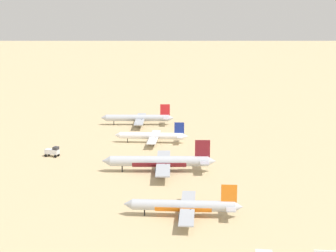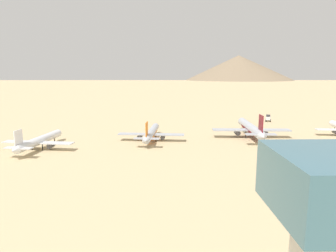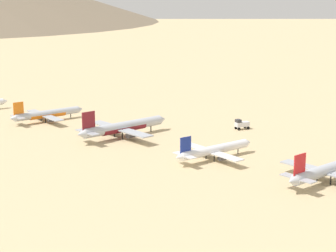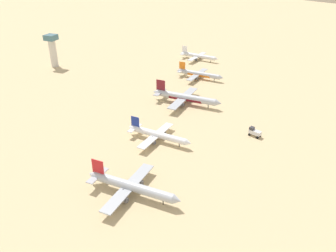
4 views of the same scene
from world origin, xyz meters
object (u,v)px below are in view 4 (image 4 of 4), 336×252
object	(u,v)px
parked_jet_3	(199,74)
service_truck	(255,132)
control_tower	(53,49)
parked_jet_4	(198,56)
parked_jet_0	(131,186)
parked_jet_1	(158,135)
parked_jet_2	(185,97)

from	to	relation	value
parked_jet_3	service_truck	bearing A→B (deg)	-53.91
control_tower	parked_jet_3	bearing A→B (deg)	7.76
parked_jet_4	control_tower	size ratio (longest dim) A/B	1.41
parked_jet_3	parked_jet_4	size ratio (longest dim) A/B	1.03
parked_jet_0	parked_jet_1	xyz separation A→B (m)	(-6.16, 35.81, -0.42)
parked_jet_4	control_tower	xyz separation A→B (m)	(-87.12, -51.69, 9.47)
control_tower	parked_jet_0	bearing A→B (deg)	-42.34
parked_jet_0	parked_jet_2	distance (m)	77.08
parked_jet_4	service_truck	distance (m)	114.76
parked_jet_0	parked_jet_3	world-z (taller)	parked_jet_0
control_tower	parked_jet_2	bearing A→B (deg)	-14.24
service_truck	parked_jet_3	bearing A→B (deg)	126.09
service_truck	parked_jet_0	bearing A→B (deg)	-119.26
service_truck	control_tower	world-z (taller)	control_tower
parked_jet_3	service_truck	distance (m)	75.91
parked_jet_0	control_tower	world-z (taller)	control_tower
parked_jet_2	control_tower	size ratio (longest dim) A/B	1.76
service_truck	parked_jet_2	bearing A→B (deg)	151.84
parked_jet_4	control_tower	distance (m)	101.74
parked_jet_0	parked_jet_1	bearing A→B (deg)	99.77
service_truck	parked_jet_4	bearing A→B (deg)	119.94
parked_jet_0	parked_jet_4	bearing A→B (deg)	99.59
parked_jet_2	parked_jet_4	xyz separation A→B (m)	(-17.80, 78.31, -0.71)
parked_jet_3	control_tower	xyz separation A→B (m)	(-99.68, -13.58, 9.42)
parked_jet_1	service_truck	bearing A→B (deg)	27.85
parked_jet_3	control_tower	world-z (taller)	control_tower
parked_jet_0	parked_jet_4	world-z (taller)	parked_jet_0
parked_jet_2	parked_jet_3	distance (m)	40.55
parked_jet_0	parked_jet_3	distance (m)	117.62
parked_jet_2	parked_jet_4	distance (m)	80.31
parked_jet_1	control_tower	bearing A→B (deg)	147.81
parked_jet_0	control_tower	xyz separation A→B (m)	(-113.30, 103.24, 9.06)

